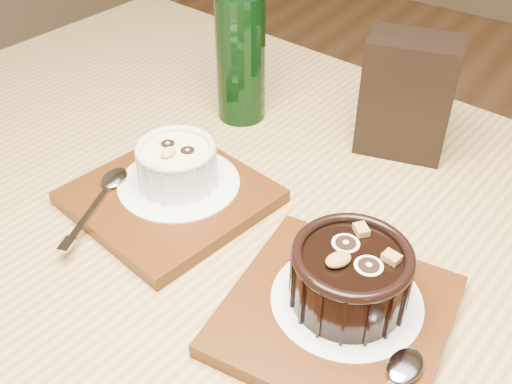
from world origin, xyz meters
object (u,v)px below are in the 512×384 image
tray_left (170,197)px  green_bottle (241,52)px  condiment_stand (407,96)px  table (261,319)px  tray_right (336,315)px  ramekin_white (177,163)px  ramekin_dark (350,274)px

tray_left → green_bottle: (-0.04, 0.19, 0.08)m
tray_left → condiment_stand: (0.15, 0.24, 0.06)m
tray_left → condiment_stand: size_ratio=1.29×
table → tray_left: size_ratio=7.02×
tray_right → table: bearing=164.5°
ramekin_white → ramekin_dark: 0.23m
green_bottle → tray_right: bearing=-40.4°
tray_right → ramekin_dark: size_ratio=1.79×
tray_left → ramekin_white: 0.04m
condiment_stand → ramekin_white: bearing=-125.1°
green_bottle → tray_left: bearing=-76.9°
table → green_bottle: (-0.17, 0.20, 0.18)m
tray_left → ramekin_white: (-0.00, 0.02, 0.04)m
ramekin_white → tray_left: bearing=-94.1°
tray_left → condiment_stand: condiment_stand is taller
tray_right → green_bottle: 0.36m
table → condiment_stand: condiment_stand is taller
tray_right → ramekin_dark: (0.00, 0.01, 0.04)m
condiment_stand → green_bottle: bearing=-166.5°
table → condiment_stand: size_ratio=9.03×
ramekin_dark → tray_left: bearing=-162.3°
ramekin_dark → condiment_stand: 0.27m
ramekin_dark → condiment_stand: condiment_stand is taller
tray_left → ramekin_dark: 0.23m
tray_right → condiment_stand: bearing=103.9°
ramekin_dark → table: bearing=-163.5°
ramekin_white → green_bottle: size_ratio=0.37×
ramekin_white → tray_right: ramekin_white is taller
table → tray_left: 0.16m
tray_right → ramekin_dark: ramekin_dark is taller
ramekin_white → green_bottle: bearing=98.9°
ramekin_dark → condiment_stand: size_ratio=0.72×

